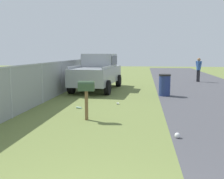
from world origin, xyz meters
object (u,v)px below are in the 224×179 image
Objects in this scene: mailbox at (86,89)px; pickup_truck at (98,71)px; trash_bin at (165,85)px; pedestrian at (199,68)px.

pickup_truck is at bearing 1.65° from mailbox.
pedestrian reaches higher than trash_bin.
trash_bin is (5.15, -2.83, -0.46)m from mailbox.
pedestrian reaches higher than mailbox.
mailbox is 7.07m from pickup_truck.
pickup_truck reaches higher than trash_bin.
pickup_truck is 4.84× the size of trash_bin.
mailbox is at bearing 151.20° from trash_bin.
pedestrian is (6.80, -2.97, 0.49)m from trash_bin.
trash_bin is at bearing -34.42° from mailbox.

